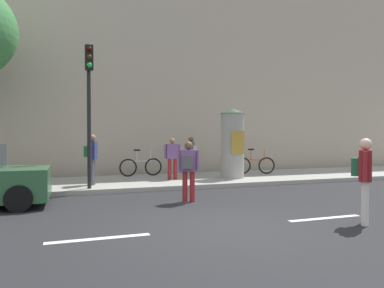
# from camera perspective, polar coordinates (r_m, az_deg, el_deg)

# --- Properties ---
(ground_plane) EXTENTS (80.00, 80.00, 0.00)m
(ground_plane) POSITION_cam_1_polar(r_m,az_deg,el_deg) (7.49, 4.98, -12.63)
(ground_plane) COLOR #232326
(sidewalk_curb) EXTENTS (36.00, 4.00, 0.15)m
(sidewalk_curb) POSITION_cam_1_polar(r_m,az_deg,el_deg) (14.05, -7.02, -5.77)
(sidewalk_curb) COLOR #9E9B93
(sidewalk_curb) RESTS_ON ground_plane
(lane_markings) EXTENTS (25.80, 0.16, 0.01)m
(lane_markings) POSITION_cam_1_polar(r_m,az_deg,el_deg) (7.49, 4.98, -12.60)
(lane_markings) COLOR silver
(lane_markings) RESTS_ON ground_plane
(building_backdrop) EXTENTS (36.00, 5.00, 10.25)m
(building_backdrop) POSITION_cam_1_polar(r_m,az_deg,el_deg) (19.14, -10.37, 11.27)
(building_backdrop) COLOR #B7A893
(building_backdrop) RESTS_ON ground_plane
(traffic_light) EXTENTS (0.24, 0.45, 4.41)m
(traffic_light) POSITION_cam_1_polar(r_m,az_deg,el_deg) (11.96, -15.50, 7.52)
(traffic_light) COLOR black
(traffic_light) RESTS_ON sidewalk_curb
(poster_column) EXTENTS (0.99, 0.99, 2.72)m
(poster_column) POSITION_cam_1_polar(r_m,az_deg,el_deg) (14.61, 6.23, 0.22)
(poster_column) COLOR #9E9B93
(poster_column) RESTS_ON sidewalk_curb
(pedestrian_in_dark_shirt) EXTENTS (0.52, 0.52, 1.75)m
(pedestrian_in_dark_shirt) POSITION_cam_1_polar(r_m,az_deg,el_deg) (8.29, 24.90, -4.04)
(pedestrian_in_dark_shirt) COLOR silver
(pedestrian_in_dark_shirt) RESTS_ON ground_plane
(pedestrian_with_bag) EXTENTS (0.52, 0.50, 1.65)m
(pedestrian_with_bag) POSITION_cam_1_polar(r_m,az_deg,el_deg) (10.06, -0.55, -3.41)
(pedestrian_with_bag) COLOR maroon
(pedestrian_with_bag) RESTS_ON ground_plane
(pedestrian_in_light_jacket) EXTENTS (0.47, 0.58, 1.68)m
(pedestrian_in_light_jacket) POSITION_cam_1_polar(r_m,az_deg,el_deg) (12.89, -15.11, -1.63)
(pedestrian_in_light_jacket) COLOR #4C4C51
(pedestrian_in_light_jacket) RESTS_ON sidewalk_curb
(pedestrian_in_red_top) EXTENTS (0.50, 0.52, 1.60)m
(pedestrian_in_red_top) POSITION_cam_1_polar(r_m,az_deg,el_deg) (15.51, -0.09, -1.29)
(pedestrian_in_red_top) COLOR #B78C33
(pedestrian_in_red_top) RESTS_ON sidewalk_curb
(pedestrian_near_pole) EXTENTS (0.61, 0.29, 1.55)m
(pedestrian_near_pole) POSITION_cam_1_polar(r_m,az_deg,el_deg) (13.99, -3.03, -1.77)
(pedestrian_near_pole) COLOR maroon
(pedestrian_near_pole) RESTS_ON sidewalk_curb
(bicycle_leaning) EXTENTS (1.72, 0.54, 1.09)m
(bicycle_leaning) POSITION_cam_1_polar(r_m,az_deg,el_deg) (16.23, 9.57, -3.18)
(bicycle_leaning) COLOR black
(bicycle_leaning) RESTS_ON sidewalk_curb
(bicycle_upright) EXTENTS (1.77, 0.14, 1.09)m
(bicycle_upright) POSITION_cam_1_polar(r_m,az_deg,el_deg) (15.30, -7.85, -3.44)
(bicycle_upright) COLOR black
(bicycle_upright) RESTS_ON sidewalk_curb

